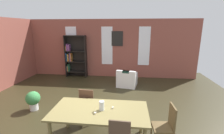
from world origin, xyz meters
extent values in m
plane|color=#2F2A17|center=(0.00, 0.00, 0.00)|extent=(10.20, 10.20, 0.00)
cube|color=brown|center=(0.00, 3.95, 1.44)|extent=(8.85, 0.12, 2.89)
cube|color=white|center=(-1.83, 3.88, 1.59)|extent=(0.55, 0.02, 1.88)
cube|color=white|center=(0.00, 3.88, 1.59)|extent=(0.55, 0.02, 1.88)
cube|color=white|center=(1.83, 3.88, 1.59)|extent=(0.55, 0.02, 1.88)
cube|color=olive|center=(0.54, -1.00, 0.75)|extent=(2.05, 1.05, 0.04)
cylinder|color=olive|center=(-0.39, -0.57, 0.37)|extent=(0.07, 0.07, 0.73)
cylinder|color=olive|center=(1.46, -0.57, 0.37)|extent=(0.07, 0.07, 0.73)
cylinder|color=silver|center=(0.58, -1.00, 0.87)|extent=(0.11, 0.11, 0.20)
cylinder|color=silver|center=(0.48, -1.17, 0.79)|extent=(0.04, 0.04, 0.04)
cylinder|color=silver|center=(0.81, -0.91, 0.79)|extent=(0.04, 0.04, 0.04)
cube|color=brown|center=(1.01, -1.63, 0.70)|extent=(0.38, 0.04, 0.50)
cube|color=brown|center=(1.86, -1.00, 0.45)|extent=(0.43, 0.43, 0.04)
cube|color=brown|center=(2.05, -0.98, 0.70)|extent=(0.06, 0.38, 0.50)
cylinder|color=brown|center=(1.67, -0.83, 0.21)|extent=(0.04, 0.04, 0.43)
cylinder|color=brown|center=(2.03, -0.80, 0.21)|extent=(0.04, 0.04, 0.43)
cube|color=brown|center=(0.08, -0.17, 0.45)|extent=(0.43, 0.43, 0.04)
cube|color=brown|center=(0.06, -0.36, 0.70)|extent=(0.38, 0.06, 0.50)
cylinder|color=brown|center=(0.27, -0.01, 0.21)|extent=(0.04, 0.04, 0.43)
cylinder|color=brown|center=(-0.09, 0.02, 0.21)|extent=(0.04, 0.04, 0.43)
cylinder|color=brown|center=(0.24, -0.37, 0.21)|extent=(0.04, 0.04, 0.43)
cylinder|color=brown|center=(-0.12, -0.34, 0.21)|extent=(0.04, 0.04, 0.43)
cube|color=black|center=(-2.09, 3.67, 1.05)|extent=(0.04, 0.33, 2.11)
cube|color=black|center=(-1.05, 3.67, 1.05)|extent=(0.04, 0.33, 2.11)
cube|color=black|center=(-1.57, 3.83, 1.05)|extent=(1.07, 0.01, 2.11)
cube|color=black|center=(-1.57, 3.67, 0.26)|extent=(1.03, 0.33, 0.04)
cube|color=#4C4C51|center=(-2.05, 3.67, 0.42)|extent=(0.03, 0.24, 0.27)
cube|color=orange|center=(-2.02, 3.67, 0.40)|extent=(0.03, 0.21, 0.24)
cube|color=#33724C|center=(-1.97, 3.67, 0.47)|extent=(0.03, 0.25, 0.38)
cube|color=black|center=(-1.57, 3.67, 0.79)|extent=(1.03, 0.33, 0.04)
cube|color=#284C8C|center=(-2.05, 3.67, 1.02)|extent=(0.04, 0.22, 0.42)
cube|color=#33724C|center=(-2.00, 3.67, 1.00)|extent=(0.03, 0.19, 0.38)
cube|color=orange|center=(-1.95, 3.67, 0.99)|extent=(0.05, 0.27, 0.36)
cube|color=#4C4C51|center=(-1.89, 3.67, 1.01)|extent=(0.04, 0.18, 0.40)
cube|color=#8C4C8C|center=(-1.84, 3.67, 1.02)|extent=(0.03, 0.24, 0.42)
cube|color=orange|center=(-1.80, 3.67, 1.01)|extent=(0.03, 0.22, 0.41)
cube|color=black|center=(-1.57, 3.67, 1.32)|extent=(1.03, 0.33, 0.04)
cube|color=orange|center=(-2.05, 3.67, 1.46)|extent=(0.03, 0.18, 0.26)
cube|color=#8C4C8C|center=(-2.00, 3.67, 1.51)|extent=(0.05, 0.21, 0.35)
cube|color=#8C4C8C|center=(-1.94, 3.67, 1.48)|extent=(0.05, 0.17, 0.28)
cube|color=#8C4C8C|center=(-1.88, 3.67, 1.49)|extent=(0.04, 0.21, 0.31)
cube|color=black|center=(-1.57, 3.67, 2.09)|extent=(1.03, 0.33, 0.04)
cube|color=silver|center=(1.06, 2.61, 0.20)|extent=(0.93, 0.93, 0.40)
cube|color=silver|center=(1.01, 2.29, 0.57)|extent=(0.82, 0.30, 0.35)
cube|color=silver|center=(1.40, 2.55, 0.48)|extent=(0.24, 0.73, 0.15)
cube|color=silver|center=(0.73, 2.67, 0.48)|extent=(0.24, 0.73, 0.15)
cube|color=#19382D|center=(1.01, 2.29, 0.71)|extent=(0.31, 0.22, 0.08)
cylinder|color=silver|center=(-1.76, 0.16, 0.11)|extent=(0.25, 0.25, 0.21)
sphere|color=#387F42|center=(-1.76, 0.16, 0.38)|extent=(0.42, 0.42, 0.42)
cube|color=black|center=(0.51, 3.87, 1.95)|extent=(0.56, 0.03, 0.72)
camera|label=1|loc=(1.14, -4.01, 2.48)|focal=25.47mm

